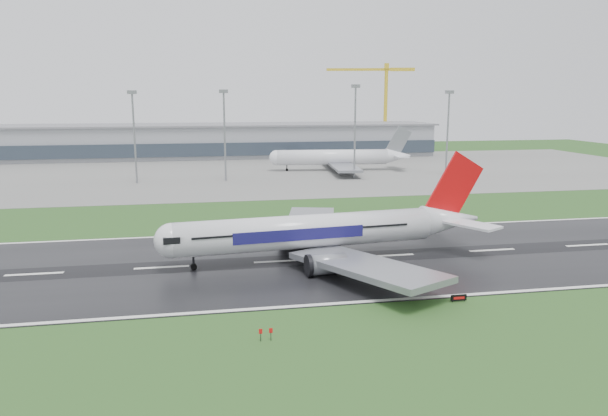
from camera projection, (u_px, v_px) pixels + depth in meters
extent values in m
plane|color=#21481A|center=(162.00, 268.00, 94.26)|extent=(520.00, 520.00, 0.00)
cube|color=black|center=(162.00, 268.00, 94.25)|extent=(400.00, 45.00, 0.10)
cube|color=slate|center=(182.00, 173.00, 214.90)|extent=(400.00, 130.00, 0.08)
cube|color=gray|center=(185.00, 142.00, 271.38)|extent=(240.00, 36.00, 15.00)
cylinder|color=gray|center=(135.00, 139.00, 185.45)|extent=(0.64, 0.64, 29.33)
cylinder|color=gray|center=(225.00, 138.00, 190.70)|extent=(0.64, 0.64, 29.67)
cylinder|color=gray|center=(355.00, 133.00, 198.68)|extent=(0.64, 0.64, 31.54)
cylinder|color=gray|center=(447.00, 135.00, 205.11)|extent=(0.64, 0.64, 29.60)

